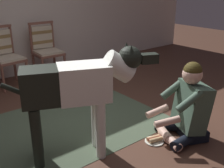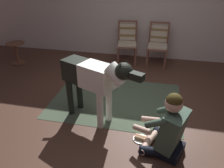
% 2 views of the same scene
% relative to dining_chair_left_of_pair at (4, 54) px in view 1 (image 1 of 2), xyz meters
% --- Properties ---
extents(ground_plane, '(15.34, 15.34, 0.00)m').
position_rel_dining_chair_left_of_pair_xyz_m(ground_plane, '(0.35, -2.12, -0.54)').
color(ground_plane, '#4C3024').
extents(back_wall, '(8.86, 0.10, 2.60)m').
position_rel_dining_chair_left_of_pair_xyz_m(back_wall, '(0.35, 0.43, 0.76)').
color(back_wall, beige).
rests_on(back_wall, ground).
extents(area_rug, '(2.25, 1.61, 0.01)m').
position_rel_dining_chair_left_of_pair_xyz_m(area_rug, '(0.10, -1.85, -0.54)').
color(area_rug, '#45543F').
rests_on(area_rug, ground).
extents(dining_chair_left_of_pair, '(0.52, 0.52, 0.98)m').
position_rel_dining_chair_left_of_pair_xyz_m(dining_chair_left_of_pair, '(0.00, 0.00, 0.00)').
color(dining_chair_left_of_pair, brown).
rests_on(dining_chair_left_of_pair, ground).
extents(dining_chair_right_of_pair, '(0.47, 0.47, 0.98)m').
position_rel_dining_chair_left_of_pair_xyz_m(dining_chair_right_of_pair, '(0.73, 0.00, 0.00)').
color(dining_chair_right_of_pair, brown).
rests_on(dining_chair_right_of_pair, ground).
extents(person_sitting_on_floor, '(0.71, 0.62, 0.87)m').
position_rel_dining_chair_left_of_pair_xyz_m(person_sitting_on_floor, '(0.96, -2.92, -0.18)').
color(person_sitting_on_floor, black).
rests_on(person_sitting_on_floor, ground).
extents(large_dog, '(1.36, 0.69, 1.10)m').
position_rel_dining_chair_left_of_pair_xyz_m(large_dog, '(-0.11, -2.46, 0.18)').
color(large_dog, white).
rests_on(large_dog, ground).
extents(hot_dog_on_plate, '(0.21, 0.21, 0.06)m').
position_rel_dining_chair_left_of_pair_xyz_m(hot_dog_on_plate, '(0.63, -2.77, -0.52)').
color(hot_dog_on_plate, silver).
rests_on(hot_dog_on_plate, ground).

